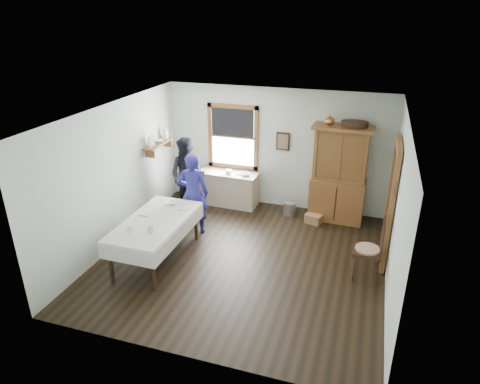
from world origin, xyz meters
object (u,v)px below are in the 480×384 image
at_px(china_hutch, 339,175).
at_px(wicker_basket, 314,219).
at_px(figure_dark, 188,179).
at_px(dining_table, 157,240).
at_px(woman_blue, 193,197).
at_px(pail, 289,208).
at_px(spindle_chair, 368,248).
at_px(work_counter, 228,189).

height_order(china_hutch, wicker_basket, china_hutch).
height_order(china_hutch, figure_dark, china_hutch).
xyz_separation_m(dining_table, woman_blue, (0.23, 1.16, 0.39)).
bearing_deg(pail, figure_dark, -166.38).
height_order(dining_table, figure_dark, figure_dark).
height_order(pail, woman_blue, woman_blue).
xyz_separation_m(china_hutch, wicker_basket, (-0.42, -0.33, -0.94)).
bearing_deg(woman_blue, spindle_chair, 155.82).
xyz_separation_m(spindle_chair, figure_dark, (-3.90, 1.43, 0.23)).
relative_size(work_counter, china_hutch, 0.67).
height_order(work_counter, woman_blue, woman_blue).
distance_m(work_counter, pail, 1.50).
bearing_deg(figure_dark, dining_table, -84.19).
bearing_deg(work_counter, wicker_basket, -6.93).
bearing_deg(spindle_chair, woman_blue, 172.76).
relative_size(work_counter, pail, 4.67).
height_order(china_hutch, dining_table, china_hutch).
relative_size(spindle_chair, woman_blue, 0.71).
bearing_deg(figure_dark, work_counter, 40.61).
bearing_deg(spindle_chair, figure_dark, 162.52).
distance_m(spindle_chair, pail, 2.63).
distance_m(work_counter, dining_table, 2.67).
distance_m(china_hutch, woman_blue, 3.07).
bearing_deg(figure_dark, pail, 12.29).
xyz_separation_m(dining_table, figure_dark, (-0.25, 1.99, 0.40)).
xyz_separation_m(work_counter, wicker_basket, (2.05, -0.35, -0.30)).
relative_size(work_counter, figure_dark, 0.87).
bearing_deg(work_counter, spindle_chair, -30.21).
bearing_deg(work_counter, figure_dark, -135.39).
bearing_deg(figure_dark, spindle_chair, -21.45).
bearing_deg(pail, woman_blue, -141.30).
height_order(dining_table, spindle_chair, spindle_chair).
relative_size(work_counter, dining_table, 0.70).
relative_size(china_hutch, spindle_chair, 1.85).
height_order(china_hutch, pail, china_hutch).
bearing_deg(wicker_basket, pail, 157.30).
bearing_deg(pail, work_counter, 175.87).
height_order(work_counter, wicker_basket, work_counter).
bearing_deg(wicker_basket, figure_dark, -174.03).
height_order(dining_table, wicker_basket, dining_table).
xyz_separation_m(work_counter, china_hutch, (2.46, -0.01, 0.64)).
relative_size(wicker_basket, woman_blue, 0.21).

